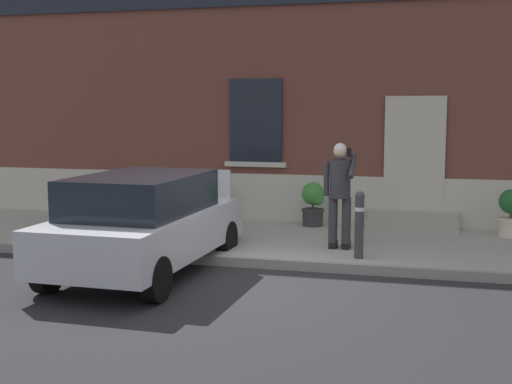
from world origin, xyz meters
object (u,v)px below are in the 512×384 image
Objects in this scene: hatchback_car_silver at (145,221)px; person_on_phone at (340,189)px; planter_olive at (204,198)px; bollard_near_person at (359,222)px; planter_charcoal at (313,203)px; planter_terracotta at (103,195)px; planter_cream at (511,212)px.

hatchback_car_silver is 2.34× the size of person_on_phone.
person_on_phone reaches higher than planter_olive.
bollard_near_person reaches higher than planter_charcoal.
planter_terracotta is at bearing 167.09° from person_on_phone.
planter_terracotta is 2.28m from planter_olive.
planter_terracotta is 1.00× the size of planter_olive.
bollard_near_person is 1.22× the size of planter_charcoal.
bollard_near_person is at bearing -25.47° from planter_terracotta.
hatchback_car_silver reaches higher than planter_cream.
hatchback_car_silver is 3.93× the size of bollard_near_person.
hatchback_car_silver is 4.81m from planter_terracotta.
planter_charcoal is (-0.81, 2.09, -0.55)m from person_on_phone.
planter_olive is (-3.10, 2.17, -0.55)m from person_on_phone.
planter_charcoal is (4.57, -0.04, 0.00)m from planter_terracotta.
person_on_phone is 2.04× the size of planter_cream.
bollard_near_person is 1.22× the size of planter_olive.
planter_cream is at bearing -3.32° from planter_charcoal.
planter_cream is (5.48, 3.69, -0.18)m from hatchback_car_silver.
planter_terracotta is 1.00× the size of planter_cream.
person_on_phone is 2.04× the size of planter_terracotta.
person_on_phone is at bearing -146.51° from planter_cream.
planter_olive is 5.94m from planter_cream.
hatchback_car_silver reaches higher than planter_olive.
planter_cream is (2.84, 1.88, -0.55)m from person_on_phone.
planter_terracotta is 4.57m from planter_charcoal.
bollard_near_person is 1.22× the size of planter_terracotta.
hatchback_car_silver is at bearing -55.18° from planter_terracotta.
planter_charcoal is at bearing -1.93° from planter_olive.
planter_charcoal is 3.66m from planter_cream.
planter_cream is at bearing -2.78° from planter_olive.
bollard_near_person reaches higher than planter_cream.
hatchback_car_silver is 4.31m from planter_charcoal.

